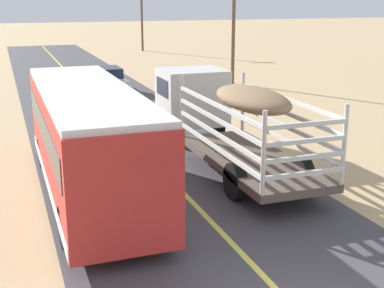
# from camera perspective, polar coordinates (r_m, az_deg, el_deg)

# --- Properties ---
(livestock_truck) EXTENTS (2.53, 9.70, 3.02)m
(livestock_truck) POSITION_cam_1_polar(r_m,az_deg,el_deg) (19.44, 2.20, 3.95)
(livestock_truck) COLOR silver
(livestock_truck) RESTS_ON road_surface
(bus) EXTENTS (2.54, 10.00, 3.21)m
(bus) POSITION_cam_1_polar(r_m,az_deg,el_deg) (15.64, -11.11, 0.61)
(bus) COLOR red
(bus) RESTS_ON road_surface
(car_far) EXTENTS (1.80, 4.40, 1.46)m
(car_far) POSITION_cam_1_polar(r_m,az_deg,el_deg) (33.53, -9.03, 6.81)
(car_far) COLOR silver
(car_far) RESTS_ON road_surface
(power_pole_mid) EXTENTS (2.20, 0.24, 7.19)m
(power_pole_mid) POSITION_cam_1_polar(r_m,az_deg,el_deg) (35.90, 4.49, 12.63)
(power_pole_mid) COLOR brown
(power_pole_mid) RESTS_ON ground
(power_pole_far) EXTENTS (2.20, 0.24, 7.65)m
(power_pole_far) POSITION_cam_1_polar(r_m,az_deg,el_deg) (58.62, -5.45, 13.98)
(power_pole_far) COLOR brown
(power_pole_far) RESTS_ON ground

